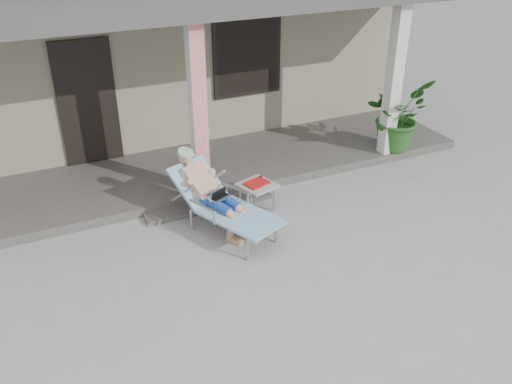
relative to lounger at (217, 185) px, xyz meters
name	(u,v)px	position (x,y,z in m)	size (l,w,h in m)	color
ground	(261,275)	(0.09, -1.25, -0.71)	(60.00, 60.00, 0.00)	#9E9E99
house	(127,36)	(0.09, 5.25, 0.96)	(10.40, 5.40, 3.30)	gray
porch_deck	(185,173)	(0.09, 1.75, -0.63)	(10.00, 2.00, 0.15)	#605B56
porch_overhang	(175,8)	(0.09, 1.70, 2.08)	(10.00, 2.30, 2.85)	silver
porch_step	(209,206)	(0.09, 0.60, -0.67)	(2.00, 0.30, 0.07)	#605B56
lounger	(217,185)	(0.00, 0.00, 0.00)	(1.28, 1.82, 1.15)	#B7B7BC
side_table	(257,186)	(0.75, 0.30, -0.34)	(0.62, 0.62, 0.44)	#A2A29D
potted_palm	(397,115)	(3.85, 1.00, 0.07)	(1.13, 0.98, 1.25)	#26591E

